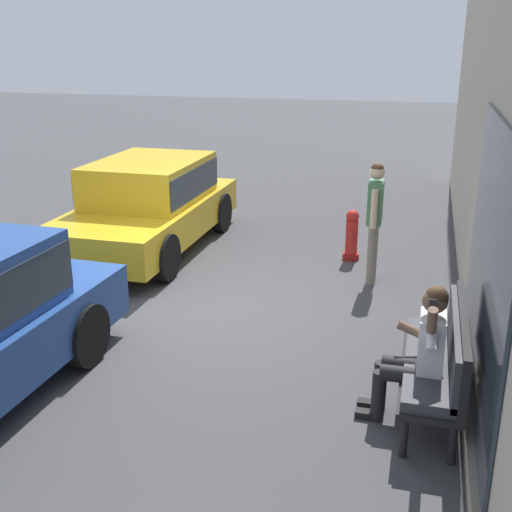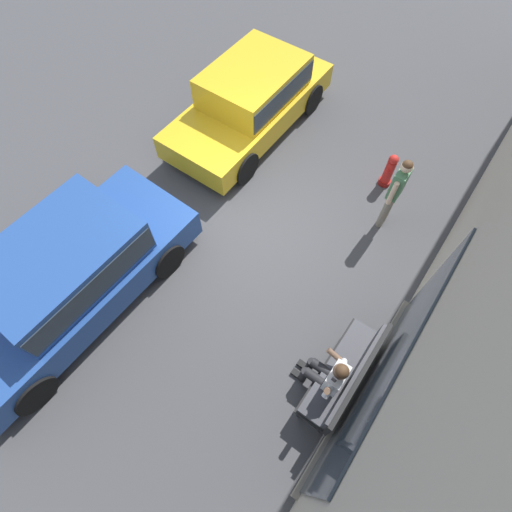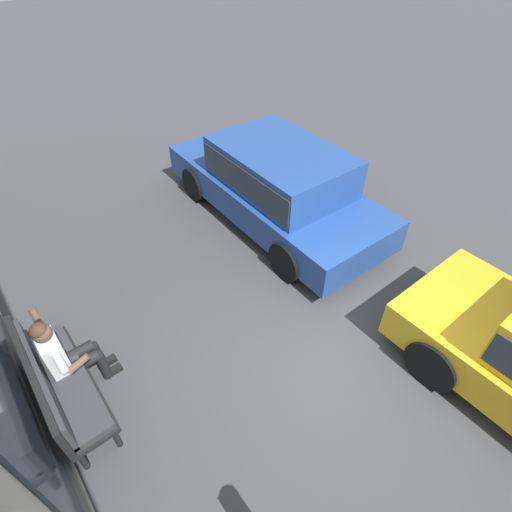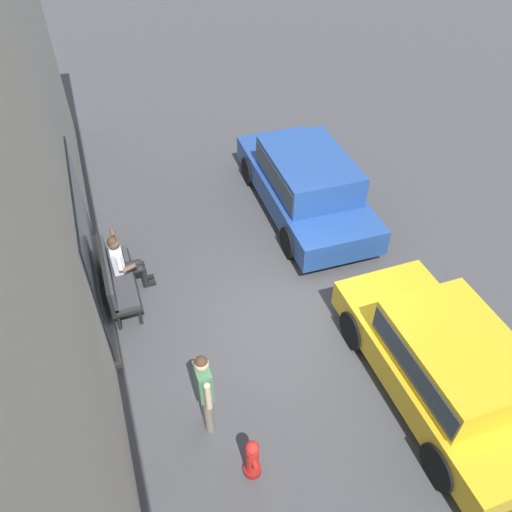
% 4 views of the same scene
% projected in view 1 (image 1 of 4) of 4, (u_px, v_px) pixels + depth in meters
% --- Properties ---
extents(ground_plane, '(60.00, 60.00, 0.00)m').
position_uv_depth(ground_plane, '(206.00, 310.00, 8.29)').
color(ground_plane, '#424244').
extents(bench, '(1.79, 0.55, 0.99)m').
position_uv_depth(bench, '(443.00, 356.00, 5.88)').
color(bench, black).
rests_on(bench, ground_plane).
extents(person_on_phone, '(0.73, 0.74, 1.33)m').
position_uv_depth(person_on_phone, '(419.00, 351.00, 5.69)').
color(person_on_phone, black).
rests_on(person_on_phone, ground_plane).
extents(parked_car_near, '(4.19, 1.89, 1.47)m').
position_uv_depth(parked_car_near, '(149.00, 201.00, 10.50)').
color(parked_car_near, gold).
rests_on(parked_car_near, ground_plane).
extents(pedestrian_standing, '(0.55, 0.21, 1.73)m').
position_uv_depth(pedestrian_standing, '(375.00, 213.00, 8.91)').
color(pedestrian_standing, gray).
rests_on(pedestrian_standing, ground_plane).
extents(fire_hydrant, '(0.38, 0.26, 0.81)m').
position_uv_depth(fire_hydrant, '(352.00, 236.00, 10.06)').
color(fire_hydrant, maroon).
rests_on(fire_hydrant, ground_plane).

